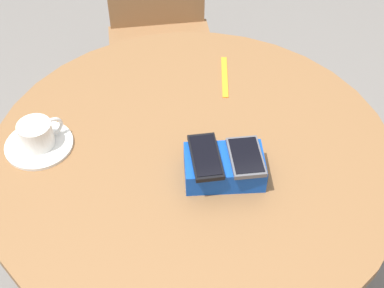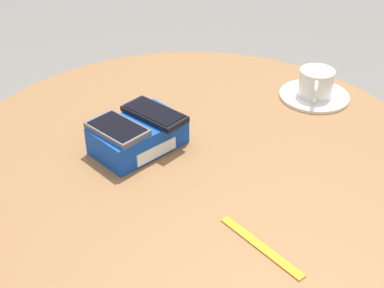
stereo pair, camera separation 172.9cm
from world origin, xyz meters
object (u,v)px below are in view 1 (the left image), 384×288
at_px(lanyard_strap, 225,77).
at_px(phone_box, 224,167).
at_px(saucer, 39,145).
at_px(round_table, 192,181).
at_px(coffee_cup, 37,134).
at_px(chair_near_window, 161,38).
at_px(phone_gray, 246,157).
at_px(phone_black, 205,157).

bearing_deg(lanyard_strap, phone_box, 72.41).
xyz_separation_m(saucer, lanyard_strap, (-0.52, -0.14, -0.00)).
xyz_separation_m(phone_box, lanyard_strap, (-0.11, -0.35, -0.03)).
distance_m(round_table, coffee_cup, 0.41).
relative_size(saucer, chair_near_window, 0.19).
bearing_deg(phone_gray, phone_black, -14.97).
bearing_deg(phone_black, phone_gray, 165.03).
distance_m(coffee_cup, lanyard_strap, 0.54).
bearing_deg(lanyard_strap, saucer, 15.02).
bearing_deg(phone_gray, coffee_cup, -26.00).
relative_size(coffee_cup, chair_near_window, 0.12).
xyz_separation_m(phone_gray, coffee_cup, (0.46, -0.22, -0.02)).
bearing_deg(lanyard_strap, phone_black, 65.65).
relative_size(lanyard_strap, chair_near_window, 0.20).
height_order(phone_gray, saucer, phone_gray).
distance_m(saucer, lanyard_strap, 0.54).
xyz_separation_m(phone_box, phone_gray, (-0.05, 0.01, 0.04)).
bearing_deg(saucer, lanyard_strap, -164.98).
height_order(phone_gray, coffee_cup, same).
height_order(round_table, coffee_cup, coffee_cup).
height_order(round_table, phone_black, phone_black).
distance_m(saucer, chair_near_window, 0.94).
bearing_deg(phone_gray, phone_box, -16.28).
bearing_deg(coffee_cup, chair_near_window, -121.02).
bearing_deg(saucer, chair_near_window, -121.12).
distance_m(phone_box, lanyard_strap, 0.37).
height_order(saucer, chair_near_window, chair_near_window).
xyz_separation_m(phone_black, chair_near_window, (-0.09, -0.97, -0.35)).
xyz_separation_m(phone_black, lanyard_strap, (-0.15, -0.34, -0.06)).
xyz_separation_m(round_table, chair_near_window, (-0.10, -0.88, -0.16)).
xyz_separation_m(phone_gray, phone_black, (0.09, -0.02, 0.00)).
distance_m(round_table, phone_box, 0.19).
xyz_separation_m(round_table, phone_gray, (-0.10, 0.11, 0.18)).
xyz_separation_m(coffee_cup, lanyard_strap, (-0.52, -0.14, -0.04)).
bearing_deg(round_table, lanyard_strap, -122.88).
bearing_deg(phone_black, phone_box, 166.46).
bearing_deg(round_table, phone_gray, 130.56).
xyz_separation_m(phone_box, coffee_cup, (0.41, -0.21, 0.01)).
bearing_deg(saucer, phone_box, 153.23).
distance_m(phone_box, phone_black, 0.06).
bearing_deg(chair_near_window, round_table, 83.34).
height_order(phone_black, chair_near_window, chair_near_window).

